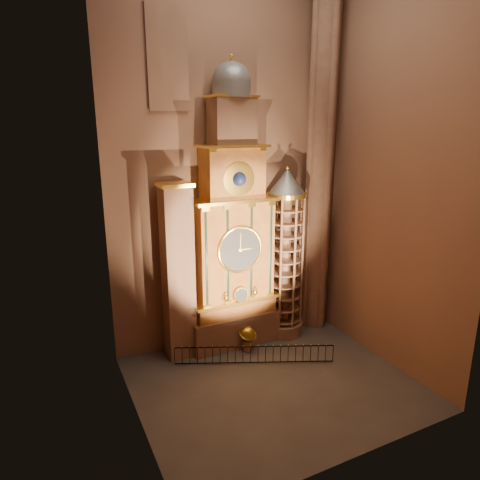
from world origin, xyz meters
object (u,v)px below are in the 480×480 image
portrait_tower (178,272)px  celestial_globe (248,337)px  stair_turret (285,256)px  iron_railing (254,355)px  astronomical_clock (233,239)px

portrait_tower → celestial_globe: size_ratio=6.58×
stair_turret → iron_railing: size_ratio=1.31×
portrait_tower → iron_railing: (3.39, -2.88, -4.57)m
astronomical_clock → portrait_tower: size_ratio=1.64×
celestial_globe → iron_railing: size_ratio=0.19×
iron_railing → stair_turret: bearing=36.5°
portrait_tower → stair_turret: size_ratio=0.94×
portrait_tower → stair_turret: bearing=-2.3°
stair_turret → celestial_globe: (-3.16, -1.12, -4.34)m
astronomical_clock → celestial_globe: size_ratio=10.77×
astronomical_clock → stair_turret: bearing=-4.3°
celestial_globe → iron_railing: celestial_globe is taller
portrait_tower → iron_railing: portrait_tower is taller
astronomical_clock → portrait_tower: astronomical_clock is taller
astronomical_clock → celestial_globe: 5.92m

